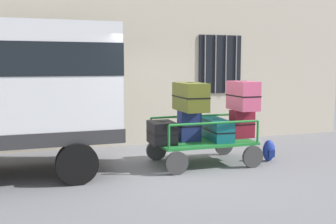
# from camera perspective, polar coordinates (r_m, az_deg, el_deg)

# --- Properties ---
(ground_plane) EXTENTS (40.00, 40.00, 0.00)m
(ground_plane) POSITION_cam_1_polar(r_m,az_deg,el_deg) (7.88, 0.83, -7.96)
(ground_plane) COLOR slate
(building_wall) EXTENTS (12.00, 0.38, 5.00)m
(building_wall) POSITION_cam_1_polar(r_m,az_deg,el_deg) (10.17, -4.39, 9.49)
(building_wall) COLOR #BCB29E
(building_wall) RESTS_ON ground
(luggage_cart) EXTENTS (2.00, 1.27, 0.48)m
(luggage_cart) POSITION_cam_1_polar(r_m,az_deg,el_deg) (8.21, 4.90, -4.61)
(luggage_cart) COLOR #1E722D
(luggage_cart) RESTS_ON ground
(cart_railing) EXTENTS (1.88, 1.14, 0.45)m
(cart_railing) POSITION_cam_1_polar(r_m,az_deg,el_deg) (8.14, 4.94, -1.50)
(cart_railing) COLOR #1E722D
(cart_railing) RESTS_ON luggage_cart
(suitcase_left_bottom) EXTENTS (0.49, 0.66, 0.43)m
(suitcase_left_bottom) POSITION_cam_1_polar(r_m,az_deg,el_deg) (7.82, -0.87, -2.90)
(suitcase_left_bottom) COLOR black
(suitcase_left_bottom) RESTS_ON luggage_cart
(suitcase_midleft_bottom) EXTENTS (0.44, 0.26, 0.61)m
(suitcase_midleft_bottom) POSITION_cam_1_polar(r_m,az_deg,el_deg) (8.04, 3.00, -1.97)
(suitcase_midleft_bottom) COLOR navy
(suitcase_midleft_bottom) RESTS_ON luggage_cart
(suitcase_midleft_middle) EXTENTS (0.49, 0.96, 0.55)m
(suitcase_midleft_middle) POSITION_cam_1_polar(r_m,az_deg,el_deg) (7.93, 3.15, 2.15)
(suitcase_midleft_middle) COLOR #4C5119
(suitcase_midleft_middle) RESTS_ON suitcase_midleft_bottom
(suitcase_center_bottom) EXTENTS (0.46, 1.07, 0.42)m
(suitcase_center_bottom) POSITION_cam_1_polar(r_m,az_deg,el_deg) (8.30, 6.71, -2.42)
(suitcase_center_bottom) COLOR #0F5960
(suitcase_center_bottom) RESTS_ON luggage_cart
(suitcase_midright_bottom) EXTENTS (0.49, 0.29, 0.58)m
(suitcase_midright_bottom) POSITION_cam_1_polar(r_m,az_deg,el_deg) (8.54, 10.32, -1.66)
(suitcase_midright_bottom) COLOR maroon
(suitcase_midright_bottom) RESTS_ON luggage_cart
(suitcase_midright_middle) EXTENTS (0.44, 0.79, 0.59)m
(suitcase_midright_middle) POSITION_cam_1_polar(r_m,az_deg,el_deg) (8.46, 10.46, 2.27)
(suitcase_midright_middle) COLOR #CC4C72
(suitcase_midright_middle) RESTS_ON suitcase_midright_bottom
(backpack) EXTENTS (0.27, 0.22, 0.44)m
(backpack) POSITION_cam_1_polar(r_m,az_deg,el_deg) (8.71, 13.96, -5.28)
(backpack) COLOR navy
(backpack) RESTS_ON ground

